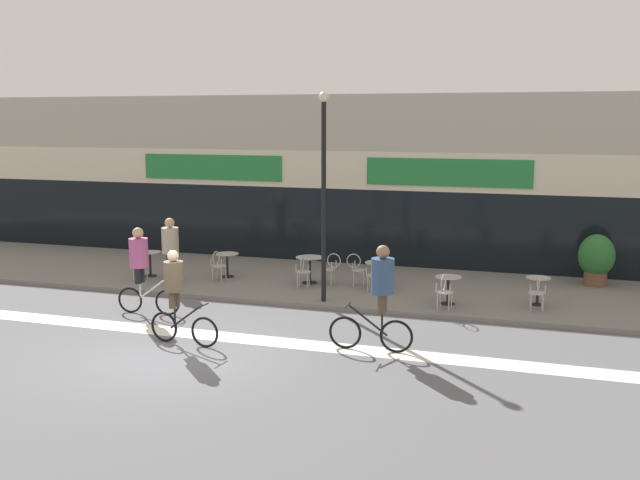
{
  "coord_description": "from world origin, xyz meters",
  "views": [
    {
      "loc": [
        7.39,
        -12.87,
        4.76
      ],
      "look_at": [
        1.41,
        5.32,
        1.63
      ],
      "focal_mm": 42.0,
      "sensor_mm": 36.0,
      "label": 1
    }
  ],
  "objects_px": {
    "cafe_chair_4_near": "(444,289)",
    "cafe_chair_5_near": "(537,290)",
    "bistro_table_4": "(448,284)",
    "planter_pot": "(596,258)",
    "cafe_chair_2_near": "(303,269)",
    "bistro_table_0": "(150,259)",
    "cafe_chair_2_side": "(331,267)",
    "cyclist_0": "(380,289)",
    "pedestrian_near_end": "(170,244)",
    "cafe_chair_3_near": "(373,273)",
    "cafe_chair_3_side": "(357,267)",
    "cafe_chair_1_near": "(218,264)",
    "bistro_table_1": "(227,260)",
    "lamp_post": "(324,183)",
    "bistro_table_5": "(538,286)",
    "bistro_table_2": "(310,264)",
    "cyclist_2": "(176,290)",
    "cyclist_1": "(141,262)",
    "cafe_chair_0_near": "(139,263)",
    "bistro_table_3": "(379,269)"
  },
  "relations": [
    {
      "from": "cafe_chair_3_side",
      "to": "cyclist_2",
      "type": "distance_m",
      "value": 6.53
    },
    {
      "from": "bistro_table_3",
      "to": "cyclist_1",
      "type": "distance_m",
      "value": 6.5
    },
    {
      "from": "cafe_chair_3_near",
      "to": "planter_pot",
      "type": "bearing_deg",
      "value": -68.85
    },
    {
      "from": "bistro_table_1",
      "to": "bistro_table_2",
      "type": "distance_m",
      "value": 2.58
    },
    {
      "from": "bistro_table_3",
      "to": "cafe_chair_5_near",
      "type": "xyz_separation_m",
      "value": [
        4.28,
        -1.36,
        0.01
      ]
    },
    {
      "from": "bistro_table_4",
      "to": "planter_pot",
      "type": "distance_m",
      "value": 4.99
    },
    {
      "from": "cafe_chair_3_side",
      "to": "bistro_table_4",
      "type": "bearing_deg",
      "value": -30.12
    },
    {
      "from": "cafe_chair_3_near",
      "to": "cafe_chair_3_side",
      "type": "distance_m",
      "value": 0.88
    },
    {
      "from": "cyclist_0",
      "to": "cyclist_1",
      "type": "distance_m",
      "value": 6.37
    },
    {
      "from": "cafe_chair_1_near",
      "to": "cafe_chair_5_near",
      "type": "distance_m",
      "value": 8.87
    },
    {
      "from": "pedestrian_near_end",
      "to": "cafe_chair_5_near",
      "type": "bearing_deg",
      "value": 2.33
    },
    {
      "from": "planter_pot",
      "to": "cyclist_2",
      "type": "xyz_separation_m",
      "value": [
        -8.63,
        -8.2,
        0.27
      ]
    },
    {
      "from": "bistro_table_0",
      "to": "bistro_table_5",
      "type": "height_order",
      "value": "bistro_table_0"
    },
    {
      "from": "cafe_chair_1_near",
      "to": "cafe_chair_5_near",
      "type": "height_order",
      "value": "same"
    },
    {
      "from": "planter_pot",
      "to": "cyclist_0",
      "type": "xyz_separation_m",
      "value": [
        -4.41,
        -7.39,
        0.42
      ]
    },
    {
      "from": "bistro_table_5",
      "to": "lamp_post",
      "type": "bearing_deg",
      "value": -166.05
    },
    {
      "from": "bistro_table_5",
      "to": "cafe_chair_1_near",
      "type": "relative_size",
      "value": 0.79
    },
    {
      "from": "cafe_chair_2_near",
      "to": "cafe_chair_3_near",
      "type": "height_order",
      "value": "same"
    },
    {
      "from": "cafe_chair_0_near",
      "to": "cafe_chair_1_near",
      "type": "bearing_deg",
      "value": -77.95
    },
    {
      "from": "cafe_chair_1_near",
      "to": "planter_pot",
      "type": "xyz_separation_m",
      "value": [
        10.29,
        2.82,
        0.26
      ]
    },
    {
      "from": "bistro_table_0",
      "to": "bistro_table_5",
      "type": "relative_size",
      "value": 1.04
    },
    {
      "from": "bistro_table_4",
      "to": "cafe_chair_2_side",
      "type": "bearing_deg",
      "value": 160.69
    },
    {
      "from": "bistro_table_4",
      "to": "cafe_chair_1_near",
      "type": "relative_size",
      "value": 0.79
    },
    {
      "from": "cafe_chair_3_near",
      "to": "planter_pot",
      "type": "xyz_separation_m",
      "value": [
        5.72,
        2.72,
        0.26
      ]
    },
    {
      "from": "cafe_chair_4_near",
      "to": "bistro_table_4",
      "type": "bearing_deg",
      "value": 4.72
    },
    {
      "from": "cyclist_1",
      "to": "pedestrian_near_end",
      "type": "relative_size",
      "value": 1.15
    },
    {
      "from": "cafe_chair_2_near",
      "to": "cyclist_1",
      "type": "xyz_separation_m",
      "value": [
        -2.98,
        -3.42,
        0.65
      ]
    },
    {
      "from": "planter_pot",
      "to": "pedestrian_near_end",
      "type": "bearing_deg",
      "value": -163.63
    },
    {
      "from": "bistro_table_0",
      "to": "bistro_table_4",
      "type": "xyz_separation_m",
      "value": [
        8.89,
        -0.61,
        -0.01
      ]
    },
    {
      "from": "cafe_chair_0_near",
      "to": "cafe_chair_3_side",
      "type": "relative_size",
      "value": 1.0
    },
    {
      "from": "cafe_chair_4_near",
      "to": "cafe_chair_0_near",
      "type": "bearing_deg",
      "value": 91.41
    },
    {
      "from": "bistro_table_4",
      "to": "cafe_chair_4_near",
      "type": "height_order",
      "value": "cafe_chair_4_near"
    },
    {
      "from": "bistro_table_1",
      "to": "lamp_post",
      "type": "bearing_deg",
      "value": -28.11
    },
    {
      "from": "bistro_table_5",
      "to": "cafe_chair_3_side",
      "type": "distance_m",
      "value": 4.95
    },
    {
      "from": "bistro_table_0",
      "to": "cafe_chair_2_side",
      "type": "relative_size",
      "value": 0.82
    },
    {
      "from": "bistro_table_2",
      "to": "cafe_chair_1_near",
      "type": "xyz_separation_m",
      "value": [
        -2.59,
        -0.6,
        -0.03
      ]
    },
    {
      "from": "lamp_post",
      "to": "planter_pot",
      "type": "bearing_deg",
      "value": 31.71
    },
    {
      "from": "cafe_chair_2_side",
      "to": "cyclist_0",
      "type": "relative_size",
      "value": 0.4
    },
    {
      "from": "cafe_chair_4_near",
      "to": "cafe_chair_2_side",
      "type": "bearing_deg",
      "value": 67.38
    },
    {
      "from": "cafe_chair_4_near",
      "to": "cafe_chair_5_near",
      "type": "distance_m",
      "value": 2.25
    },
    {
      "from": "cafe_chair_2_near",
      "to": "cafe_chair_4_near",
      "type": "distance_m",
      "value": 4.26
    },
    {
      "from": "bistro_table_4",
      "to": "lamp_post",
      "type": "xyz_separation_m",
      "value": [
        -3.07,
        -0.68,
        2.53
      ]
    },
    {
      "from": "cafe_chair_1_near",
      "to": "cafe_chair_3_side",
      "type": "xyz_separation_m",
      "value": [
        3.94,
        0.72,
        0.0
      ]
    },
    {
      "from": "cafe_chair_1_near",
      "to": "cyclist_1",
      "type": "height_order",
      "value": "cyclist_1"
    },
    {
      "from": "cafe_chair_1_near",
      "to": "cafe_chair_2_near",
      "type": "bearing_deg",
      "value": -88.58
    },
    {
      "from": "bistro_table_2",
      "to": "cyclist_0",
      "type": "bearing_deg",
      "value": -57.52
    },
    {
      "from": "cafe_chair_3_near",
      "to": "bistro_table_4",
      "type": "bearing_deg",
      "value": -113.08
    },
    {
      "from": "lamp_post",
      "to": "cyclist_2",
      "type": "height_order",
      "value": "lamp_post"
    },
    {
      "from": "cafe_chair_1_near",
      "to": "cafe_chair_3_side",
      "type": "relative_size",
      "value": 1.0
    },
    {
      "from": "cafe_chair_4_near",
      "to": "cafe_chair_5_near",
      "type": "relative_size",
      "value": 1.0
    }
  ]
}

